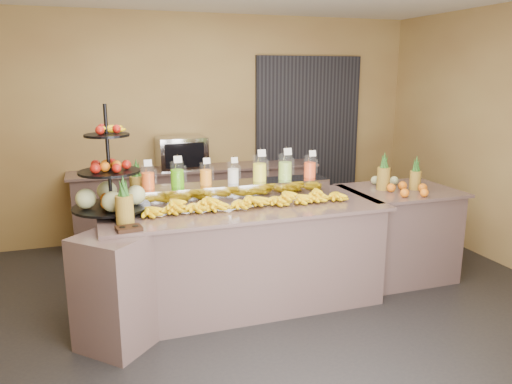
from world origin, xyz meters
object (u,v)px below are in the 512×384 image
condiment_caddy (129,228)px  banana_heap (247,199)px  right_fruit_pile (403,185)px  fruit_stand (116,186)px  oven_warmer (181,153)px  pitcher_tray (233,191)px

condiment_caddy → banana_heap: bearing=19.4°
banana_heap → right_fruit_pile: size_ratio=4.44×
fruit_stand → oven_warmer: (0.89, 1.83, -0.04)m
banana_heap → fruit_stand: fruit_stand is taller
banana_heap → condiment_caddy: bearing=-160.6°
condiment_caddy → right_fruit_pile: bearing=8.8°
banana_heap → fruit_stand: bearing=171.3°
banana_heap → condiment_caddy: 1.11m
fruit_stand → oven_warmer: size_ratio=1.55×
fruit_stand → condiment_caddy: 0.58m
banana_heap → fruit_stand: 1.12m
fruit_stand → condiment_caddy: size_ratio=4.91×
pitcher_tray → oven_warmer: oven_warmer is taller
banana_heap → condiment_caddy: banana_heap is taller
condiment_caddy → pitcher_tray: bearing=34.3°
oven_warmer → pitcher_tray: bearing=-86.6°
condiment_caddy → oven_warmer: 2.51m
pitcher_tray → banana_heap: banana_heap is taller
condiment_caddy → right_fruit_pile: size_ratio=0.43×
banana_heap → condiment_caddy: size_ratio=10.32×
pitcher_tray → right_fruit_pile: (1.67, -0.28, -0.00)m
fruit_stand → right_fruit_pile: bearing=4.8°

